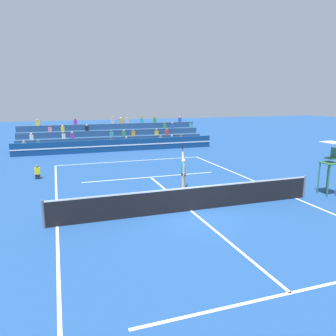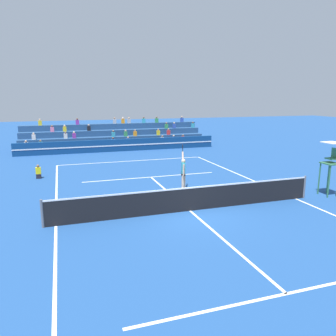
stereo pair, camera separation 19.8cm
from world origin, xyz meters
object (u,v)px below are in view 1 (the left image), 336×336
object	(u,v)px
ball_kid_courtside	(37,173)
tennis_ball	(197,199)
umpire_chair	(331,161)
tennis_player	(183,172)

from	to	relation	value
ball_kid_courtside	tennis_ball	distance (m)	10.17
ball_kid_courtside	tennis_ball	world-z (taller)	ball_kid_courtside
umpire_chair	tennis_ball	distance (m)	6.90
umpire_chair	tennis_player	world-z (taller)	umpire_chair
umpire_chair	ball_kid_courtside	distance (m)	16.28
ball_kid_courtside	tennis_player	distance (m)	9.07
tennis_ball	tennis_player	bearing A→B (deg)	91.39
tennis_ball	umpire_chair	bearing A→B (deg)	-11.12
umpire_chair	tennis_ball	world-z (taller)	umpire_chair
ball_kid_courtside	tennis_ball	xyz separation A→B (m)	(7.38, -6.99, -0.30)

